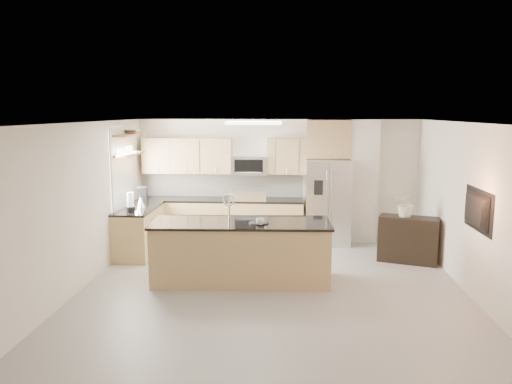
# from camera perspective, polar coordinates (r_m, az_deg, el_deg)

# --- Properties ---
(floor) EXTENTS (6.50, 6.50, 0.00)m
(floor) POSITION_cam_1_polar(r_m,az_deg,el_deg) (7.99, 1.88, -11.07)
(floor) COLOR #A09E98
(floor) RESTS_ON ground
(ceiling) EXTENTS (6.00, 6.50, 0.02)m
(ceiling) POSITION_cam_1_polar(r_m,az_deg,el_deg) (7.50, 1.98, 7.93)
(ceiling) COLOR white
(ceiling) RESTS_ON wall_back
(wall_back) EXTENTS (6.00, 0.02, 2.60)m
(wall_back) POSITION_cam_1_polar(r_m,az_deg,el_deg) (10.84, 2.48, 1.42)
(wall_back) COLOR silver
(wall_back) RESTS_ON floor
(wall_front) EXTENTS (6.00, 0.02, 2.60)m
(wall_front) POSITION_cam_1_polar(r_m,az_deg,el_deg) (4.49, 0.57, -9.85)
(wall_front) COLOR silver
(wall_front) RESTS_ON floor
(wall_left) EXTENTS (0.02, 6.50, 2.60)m
(wall_left) POSITION_cam_1_polar(r_m,az_deg,el_deg) (8.29, -19.29, -1.51)
(wall_left) COLOR silver
(wall_left) RESTS_ON floor
(wall_right) EXTENTS (0.02, 6.50, 2.60)m
(wall_right) POSITION_cam_1_polar(r_m,az_deg,el_deg) (8.12, 23.62, -1.99)
(wall_right) COLOR silver
(wall_right) RESTS_ON floor
(back_counter) EXTENTS (3.55, 0.66, 1.44)m
(back_counter) POSITION_cam_1_polar(r_m,az_deg,el_deg) (10.77, -4.13, -3.12)
(back_counter) COLOR tan
(back_counter) RESTS_ON floor
(left_counter) EXTENTS (0.66, 1.50, 0.92)m
(left_counter) POSITION_cam_1_polar(r_m,az_deg,el_deg) (10.05, -13.22, -4.31)
(left_counter) COLOR tan
(left_counter) RESTS_ON floor
(range) EXTENTS (0.76, 0.64, 1.14)m
(range) POSITION_cam_1_polar(r_m,az_deg,el_deg) (10.69, -0.81, -3.18)
(range) COLOR black
(range) RESTS_ON floor
(upper_cabinets) EXTENTS (3.50, 0.33, 0.75)m
(upper_cabinets) POSITION_cam_1_polar(r_m,az_deg,el_deg) (10.73, -4.51, 4.14)
(upper_cabinets) COLOR tan
(upper_cabinets) RESTS_ON wall_back
(microwave) EXTENTS (0.76, 0.40, 0.40)m
(microwave) POSITION_cam_1_polar(r_m,az_deg,el_deg) (10.63, -0.77, 3.07)
(microwave) COLOR silver
(microwave) RESTS_ON upper_cabinets
(refrigerator) EXTENTS (0.92, 0.78, 1.78)m
(refrigerator) POSITION_cam_1_polar(r_m,az_deg,el_deg) (10.56, 8.18, -1.12)
(refrigerator) COLOR silver
(refrigerator) RESTS_ON floor
(partition_column) EXTENTS (0.60, 0.30, 2.60)m
(partition_column) POSITION_cam_1_polar(r_m,az_deg,el_deg) (10.81, 12.16, 1.20)
(partition_column) COLOR silver
(partition_column) RESTS_ON floor
(window) EXTENTS (0.04, 1.15, 1.65)m
(window) POSITION_cam_1_polar(r_m,az_deg,el_deg) (9.94, -15.13, 2.44)
(window) COLOR white
(window) RESTS_ON wall_left
(shelf_lower) EXTENTS (0.30, 1.20, 0.04)m
(shelf_lower) POSITION_cam_1_polar(r_m,az_deg,el_deg) (9.96, -14.33, 4.22)
(shelf_lower) COLOR olive
(shelf_lower) RESTS_ON wall_left
(shelf_upper) EXTENTS (0.30, 1.20, 0.04)m
(shelf_upper) POSITION_cam_1_polar(r_m,az_deg,el_deg) (9.94, -14.41, 6.34)
(shelf_upper) COLOR olive
(shelf_upper) RESTS_ON wall_left
(ceiling_fixture) EXTENTS (1.00, 0.50, 0.06)m
(ceiling_fixture) POSITION_cam_1_polar(r_m,az_deg,el_deg) (9.11, -0.24, 7.91)
(ceiling_fixture) COLOR white
(ceiling_fixture) RESTS_ON ceiling
(island) EXTENTS (2.94, 1.16, 1.42)m
(island) POSITION_cam_1_polar(r_m,az_deg,el_deg) (8.22, -1.72, -6.79)
(island) COLOR tan
(island) RESTS_ON floor
(credenza) EXTENTS (1.15, 0.76, 0.85)m
(credenza) POSITION_cam_1_polar(r_m,az_deg,el_deg) (9.68, 17.02, -5.21)
(credenza) COLOR black
(credenza) RESTS_ON floor
(cup) EXTENTS (0.17, 0.17, 0.11)m
(cup) POSITION_cam_1_polar(r_m,az_deg,el_deg) (7.85, 0.51, -3.41)
(cup) COLOR white
(cup) RESTS_ON island
(platter) EXTENTS (0.33, 0.33, 0.02)m
(platter) POSITION_cam_1_polar(r_m,az_deg,el_deg) (7.97, 0.31, -3.54)
(platter) COLOR black
(platter) RESTS_ON island
(blender) EXTENTS (0.16, 0.16, 0.37)m
(blender) POSITION_cam_1_polar(r_m,az_deg,el_deg) (9.49, -14.16, -1.30)
(blender) COLOR black
(blender) RESTS_ON left_counter
(kettle) EXTENTS (0.19, 0.19, 0.24)m
(kettle) POSITION_cam_1_polar(r_m,az_deg,el_deg) (9.94, -13.04, -1.13)
(kettle) COLOR silver
(kettle) RESTS_ON left_counter
(coffee_maker) EXTENTS (0.23, 0.26, 0.34)m
(coffee_maker) POSITION_cam_1_polar(r_m,az_deg,el_deg) (10.27, -12.88, -0.46)
(coffee_maker) COLOR black
(coffee_maker) RESTS_ON left_counter
(bowl) EXTENTS (0.44, 0.44, 0.10)m
(bowl) POSITION_cam_1_polar(r_m,az_deg,el_deg) (10.14, -14.06, 6.79)
(bowl) COLOR silver
(bowl) RESTS_ON shelf_upper
(flower_vase) EXTENTS (0.77, 0.70, 0.75)m
(flower_vase) POSITION_cam_1_polar(r_m,az_deg,el_deg) (9.51, 16.89, -0.53)
(flower_vase) COLOR beige
(flower_vase) RESTS_ON credenza
(television) EXTENTS (0.14, 1.08, 0.62)m
(television) POSITION_cam_1_polar(r_m,az_deg,el_deg) (7.89, 23.51, -1.91)
(television) COLOR black
(television) RESTS_ON wall_right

